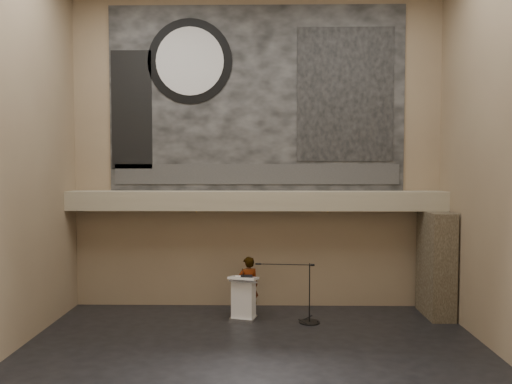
{
  "coord_description": "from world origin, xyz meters",
  "views": [
    {
      "loc": [
        0.21,
        -9.67,
        3.87
      ],
      "look_at": [
        0.0,
        3.2,
        3.2
      ],
      "focal_mm": 35.0,
      "sensor_mm": 36.0,
      "label": 1
    }
  ],
  "objects": [
    {
      "name": "sprinkler_right",
      "position": [
        1.9,
        3.55,
        2.67
      ],
      "size": [
        0.04,
        0.04,
        0.06
      ],
      "primitive_type": "cylinder",
      "color": "#B2893D",
      "rests_on": "soffit"
    },
    {
      "name": "banner_brick_print",
      "position": [
        -3.4,
        3.93,
        5.4
      ],
      "size": [
        1.1,
        0.02,
        3.2
      ],
      "primitive_type": "cube",
      "color": "black",
      "rests_on": "banner"
    },
    {
      "name": "sprinkler_left",
      "position": [
        -1.6,
        3.55,
        2.67
      ],
      "size": [
        0.04,
        0.04,
        0.06
      ],
      "primitive_type": "cylinder",
      "color": "#B2893D",
      "rests_on": "soffit"
    },
    {
      "name": "wall_front",
      "position": [
        0.0,
        -4.0,
        4.25
      ],
      "size": [
        10.0,
        0.02,
        8.5
      ],
      "primitive_type": "cube",
      "color": "#856F54",
      "rests_on": "floor"
    },
    {
      "name": "banner_building_print",
      "position": [
        2.4,
        3.93,
        5.8
      ],
      "size": [
        2.6,
        0.02,
        3.6
      ],
      "primitive_type": "cube",
      "color": "black",
      "rests_on": "banner"
    },
    {
      "name": "binder",
      "position": [
        -0.23,
        2.64,
        1.12
      ],
      "size": [
        0.31,
        0.25,
        0.04
      ],
      "primitive_type": "cube",
      "rotation": [
        0.0,
        0.0,
        0.08
      ],
      "color": "black",
      "rests_on": "lectern"
    },
    {
      "name": "wall_back",
      "position": [
        0.0,
        4.0,
        4.25
      ],
      "size": [
        10.0,
        0.02,
        8.5
      ],
      "primitive_type": "cube",
      "color": "#856F54",
      "rests_on": "floor"
    },
    {
      "name": "speaker_person",
      "position": [
        -0.2,
        3.09,
        0.77
      ],
      "size": [
        0.65,
        0.53,
        1.53
      ],
      "primitive_type": "imported",
      "rotation": [
        0.0,
        0.0,
        3.47
      ],
      "color": "silver",
      "rests_on": "floor"
    },
    {
      "name": "mic_stand",
      "position": [
        1.28,
        2.5,
        0.23
      ],
      "size": [
        1.6,
        0.52,
        1.48
      ],
      "rotation": [
        0.0,
        0.0,
        -0.08
      ],
      "color": "black",
      "rests_on": "floor"
    },
    {
      "name": "floor",
      "position": [
        0.0,
        0.0,
        0.0
      ],
      "size": [
        10.0,
        10.0,
        0.0
      ],
      "primitive_type": "plane",
      "color": "black",
      "rests_on": "ground"
    },
    {
      "name": "banner_clock_rim",
      "position": [
        -1.8,
        3.93,
        6.7
      ],
      "size": [
        2.3,
        0.02,
        2.3
      ],
      "primitive_type": "cylinder",
      "rotation": [
        1.57,
        0.0,
        0.0
      ],
      "color": "black",
      "rests_on": "banner"
    },
    {
      "name": "banner_text_strip",
      "position": [
        0.0,
        3.93,
        3.65
      ],
      "size": [
        7.76,
        0.02,
        0.55
      ],
      "primitive_type": "cube",
      "color": "#2F2F2F",
      "rests_on": "banner"
    },
    {
      "name": "stone_pier",
      "position": [
        4.65,
        3.15,
        1.35
      ],
      "size": [
        0.6,
        1.4,
        2.7
      ],
      "primitive_type": "cube",
      "color": "#3D3325",
      "rests_on": "floor"
    },
    {
      "name": "soffit",
      "position": [
        0.0,
        3.6,
        2.95
      ],
      "size": [
        10.0,
        0.8,
        0.5
      ],
      "primitive_type": "cube",
      "color": "gray",
      "rests_on": "wall_back"
    },
    {
      "name": "lectern",
      "position": [
        -0.31,
        2.68,
        0.55
      ],
      "size": [
        0.8,
        0.66,
        1.13
      ],
      "rotation": [
        0.0,
        0.0,
        -0.27
      ],
      "color": "silver",
      "rests_on": "floor"
    },
    {
      "name": "banner",
      "position": [
        0.0,
        3.97,
        5.7
      ],
      "size": [
        8.0,
        0.05,
        5.0
      ],
      "primitive_type": "cube",
      "color": "black",
      "rests_on": "wall_back"
    },
    {
      "name": "banner_clock_face",
      "position": [
        -1.8,
        3.91,
        6.7
      ],
      "size": [
        1.84,
        0.02,
        1.84
      ],
      "primitive_type": "cylinder",
      "rotation": [
        1.57,
        0.0,
        0.0
      ],
      "color": "silver",
      "rests_on": "banner"
    },
    {
      "name": "papers",
      "position": [
        -0.41,
        2.67,
        1.1
      ],
      "size": [
        0.23,
        0.3,
        0.0
      ],
      "primitive_type": "cube",
      "rotation": [
        0.0,
        0.0,
        0.16
      ],
      "color": "white",
      "rests_on": "lectern"
    }
  ]
}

